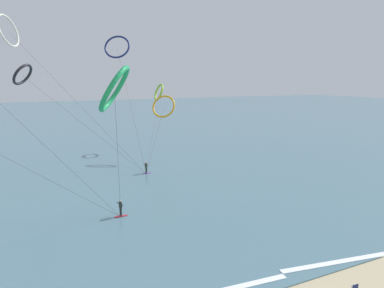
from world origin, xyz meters
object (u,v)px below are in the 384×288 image
at_px(kite_amber, 164,106).
at_px(kite_charcoal, 23,75).
at_px(kite_lime, 159,92).
at_px(kite_navy, 117,47).
at_px(kite_emerald, 114,89).
at_px(kite_ivory, 8,31).
at_px(surfer_violet, 146,168).
at_px(surfer_crimson, 121,209).

height_order(kite_amber, kite_charcoal, kite_charcoal).
xyz_separation_m(kite_lime, kite_navy, (-7.84, -1.66, 7.78)).
distance_m(kite_amber, kite_emerald, 26.55).
relative_size(kite_emerald, kite_charcoal, 0.87).
xyz_separation_m(kite_ivory, kite_navy, (16.11, -0.62, -1.80)).
distance_m(kite_navy, kite_amber, 13.05).
bearing_deg(kite_amber, kite_lime, 118.26).
distance_m(kite_navy, kite_emerald, 30.70).
bearing_deg(surfer_violet, kite_navy, -137.87).
height_order(kite_lime, kite_charcoal, kite_charcoal).
bearing_deg(surfer_crimson, kite_lime, 143.82).
bearing_deg(kite_navy, kite_ivory, -153.81).
xyz_separation_m(kite_ivory, kite_emerald, (9.44, -29.96, -7.92)).
height_order(surfer_crimson, kite_amber, kite_amber).
height_order(kite_ivory, kite_lime, kite_ivory).
height_order(kite_ivory, kite_emerald, kite_ivory).
bearing_deg(kite_lime, surfer_crimson, -26.29).
relative_size(kite_amber, kite_charcoal, 0.63).
xyz_separation_m(surfer_crimson, kite_navy, (6.27, 27.76, 17.77)).
bearing_deg(surfer_violet, surfer_crimson, 14.53).
distance_m(surfer_violet, kite_lime, 20.24).
relative_size(kite_ivory, kite_amber, 2.14).
bearing_deg(kite_navy, surfer_violet, -60.18).
distance_m(kite_lime, kite_charcoal, 23.78).
bearing_deg(kite_ivory, kite_lime, -60.50).
bearing_deg(kite_emerald, kite_ivory, -140.17).
xyz_separation_m(surfer_crimson, kite_lime, (14.11, 29.42, 9.98)).
relative_size(kite_navy, kite_charcoal, 1.23).
relative_size(surfer_violet, kite_charcoal, 0.10).
relative_size(surfer_crimson, kite_ivory, 0.07).
height_order(surfer_violet, kite_amber, kite_amber).
relative_size(surfer_violet, kite_ivory, 0.07).
xyz_separation_m(surfer_crimson, kite_emerald, (-0.40, -1.58, 11.64)).
relative_size(surfer_violet, kite_amber, 0.16).
bearing_deg(kite_charcoal, kite_ivory, -134.47).
xyz_separation_m(kite_lime, kite_emerald, (-14.51, -31.00, 1.65)).
relative_size(kite_amber, kite_emerald, 0.73).
relative_size(surfer_crimson, surfer_violet, 1.00).
bearing_deg(kite_lime, kite_emerald, -25.74).
bearing_deg(kite_lime, kite_amber, -14.07).
height_order(kite_navy, kite_amber, kite_navy).
bearing_deg(kite_charcoal, kite_amber, 120.58).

